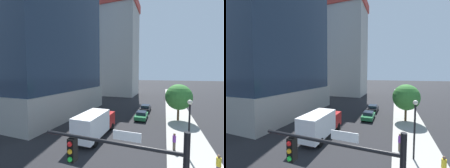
{
  "view_description": "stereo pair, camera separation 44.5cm",
  "coord_description": "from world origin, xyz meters",
  "views": [
    {
      "loc": [
        5.93,
        -1.11,
        7.99
      ],
      "look_at": [
        -0.54,
        16.62,
        6.72
      ],
      "focal_mm": 23.26,
      "sensor_mm": 36.0,
      "label": 1
    },
    {
      "loc": [
        6.35,
        -0.95,
        7.99
      ],
      "look_at": [
        -0.54,
        16.62,
        6.72
      ],
      "focal_mm": 23.26,
      "sensor_mm": 36.0,
      "label": 2
    }
  ],
  "objects": [
    {
      "name": "construction_building",
      "position": [
        -10.74,
        53.27,
        19.2
      ],
      "size": [
        13.6,
        13.51,
        44.39
      ],
      "color": "#B2AFA8",
      "rests_on": "ground"
    },
    {
      "name": "sidewalk",
      "position": [
        8.56,
        20.0,
        0.07
      ],
      "size": [
        4.57,
        120.0,
        0.15
      ],
      "primitive_type": "cube",
      "color": "#9E9B93",
      "rests_on": "ground"
    },
    {
      "name": "car_black",
      "position": [
        2.16,
        30.42,
        0.71
      ],
      "size": [
        1.91,
        4.66,
        1.44
      ],
      "color": "black",
      "rests_on": "ground"
    },
    {
      "name": "street_lamp",
      "position": [
        8.15,
        13.65,
        3.78
      ],
      "size": [
        0.44,
        0.44,
        5.5
      ],
      "color": "black",
      "rests_on": "sidewalk"
    },
    {
      "name": "box_truck",
      "position": [
        -2.19,
        14.93,
        1.82
      ],
      "size": [
        2.5,
        7.68,
        3.29
      ],
      "color": "#B21E1E",
      "rests_on": "ground"
    },
    {
      "name": "street_tree",
      "position": [
        8.19,
        25.58,
        4.14
      ],
      "size": [
        4.33,
        4.33,
        6.16
      ],
      "color": "brown",
      "rests_on": "sidewalk"
    },
    {
      "name": "pedestrian_yellow_shirt",
      "position": [
        9.94,
        11.64,
        1.04
      ],
      "size": [
        0.34,
        0.34,
        1.74
      ],
      "color": "#38334C",
      "rests_on": "sidewalk"
    },
    {
      "name": "pedestrian_purple_shirt",
      "position": [
        6.99,
        14.73,
        1.06
      ],
      "size": [
        0.34,
        0.34,
        1.78
      ],
      "color": "brown",
      "rests_on": "sidewalk"
    },
    {
      "name": "car_green",
      "position": [
        2.16,
        24.53,
        0.7
      ],
      "size": [
        1.91,
        4.18,
        1.39
      ],
      "color": "#1E6638",
      "rests_on": "ground"
    }
  ]
}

